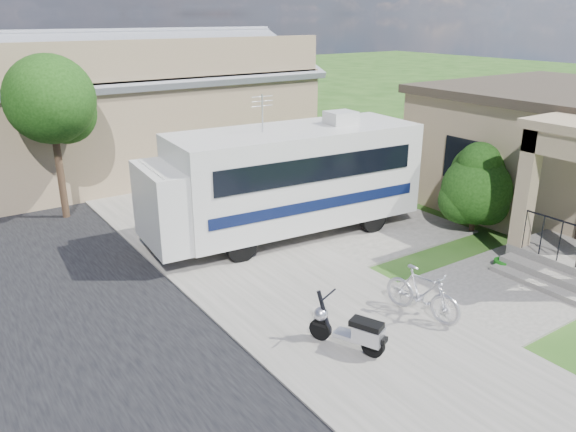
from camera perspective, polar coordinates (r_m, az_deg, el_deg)
ground at (r=11.51m, az=9.24°, el=-9.13°), size 120.00×120.00×0.00m
sidewalk_slab at (r=19.03m, az=-14.16°, el=2.43°), size 4.00×80.00×0.06m
driveway_slab at (r=15.51m, az=1.92°, el=-0.95°), size 7.00×6.00×0.05m
walk_slab at (r=13.06m, az=22.02°, el=-6.63°), size 4.00×3.00×0.05m
house at (r=18.55m, az=26.91°, el=6.03°), size 9.47×7.80×3.54m
warehouse at (r=22.58m, az=-15.84°, el=10.08°), size 12.50×8.40×5.04m
street_tree_a at (r=16.73m, az=-22.68°, el=10.52°), size 2.44×2.40×4.58m
motorhome at (r=14.41m, az=-0.22°, el=3.94°), size 7.34×2.82×3.68m
shrub at (r=15.56m, az=18.56°, el=2.87°), size 2.00×1.91×2.46m
scooter at (r=9.84m, az=6.51°, el=-11.46°), size 0.79×1.37×0.95m
bicycle at (r=11.06m, az=13.48°, el=-7.87°), size 0.75×1.68×0.97m
garden_hose at (r=13.86m, az=20.93°, el=-4.65°), size 0.39×0.39×0.18m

